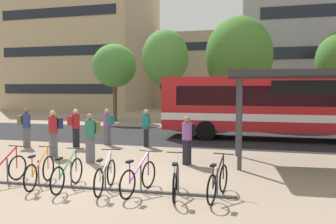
% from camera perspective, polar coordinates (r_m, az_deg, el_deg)
% --- Properties ---
extents(ground, '(200.00, 200.00, 0.00)m').
position_cam_1_polar(ground, '(9.74, -11.72, -11.57)').
color(ground, gray).
extents(bus_lane_asphalt, '(80.00, 7.20, 0.01)m').
position_cam_1_polar(bus_lane_asphalt, '(18.46, 1.29, -4.08)').
color(bus_lane_asphalt, '#232326').
rests_on(bus_lane_asphalt, ground).
extents(city_bus, '(12.07, 2.77, 3.20)m').
position_cam_1_polar(city_bus, '(17.87, 19.11, 1.14)').
color(city_bus, red).
rests_on(city_bus, ground).
extents(bike_rack, '(6.64, 0.40, 0.70)m').
position_cam_1_polar(bike_rack, '(8.91, -10.66, -12.41)').
color(bike_rack, '#47474C').
rests_on(bike_rack, ground).
extents(parked_bicycle_red_0, '(0.52, 1.72, 0.99)m').
position_cam_1_polar(parked_bicycle_red_0, '(10.18, -26.32, -8.99)').
color(parked_bicycle_red_0, black).
rests_on(parked_bicycle_red_0, ground).
extents(parked_bicycle_orange_1, '(0.52, 1.71, 0.99)m').
position_cam_1_polar(parked_bicycle_orange_1, '(9.67, -21.05, -9.51)').
color(parked_bicycle_orange_1, black).
rests_on(parked_bicycle_orange_1, ground).
extents(parked_bicycle_green_2, '(0.52, 1.72, 0.99)m').
position_cam_1_polar(parked_bicycle_green_2, '(9.17, -16.81, -10.15)').
color(parked_bicycle_green_2, black).
rests_on(parked_bicycle_green_2, ground).
extents(parked_bicycle_silver_3, '(0.52, 1.72, 0.99)m').
position_cam_1_polar(parked_bicycle_silver_3, '(8.76, -10.67, -10.72)').
color(parked_bicycle_silver_3, black).
rests_on(parked_bicycle_silver_3, ground).
extents(parked_bicycle_purple_4, '(0.54, 1.70, 0.99)m').
position_cam_1_polar(parked_bicycle_purple_4, '(8.47, -5.05, -11.18)').
color(parked_bicycle_purple_4, black).
rests_on(parked_bicycle_purple_4, ground).
extents(parked_bicycle_silver_5, '(0.52, 1.71, 0.99)m').
position_cam_1_polar(parked_bicycle_silver_5, '(8.22, 1.32, -11.64)').
color(parked_bicycle_silver_5, black).
rests_on(parked_bicycle_silver_5, ground).
extents(parked_bicycle_black_6, '(0.52, 1.71, 0.99)m').
position_cam_1_polar(parked_bicycle_black_6, '(8.15, 8.53, -11.82)').
color(parked_bicycle_black_6, black).
rests_on(parked_bicycle_black_6, ground).
extents(transit_shelter, '(6.10, 3.52, 3.18)m').
position_cam_1_polar(transit_shelter, '(12.22, 24.13, 5.42)').
color(transit_shelter, '#38383D').
rests_on(transit_shelter, ground).
extents(commuter_olive_pack_0, '(0.52, 0.61, 1.74)m').
position_cam_1_polar(commuter_olive_pack_0, '(12.04, -13.04, -3.72)').
color(commuter_olive_pack_0, '#565660').
rests_on(commuter_olive_pack_0, ground).
extents(commuter_navy_pack_1, '(0.56, 0.60, 1.78)m').
position_cam_1_polar(commuter_navy_pack_1, '(13.49, -18.92, -2.90)').
color(commuter_navy_pack_1, '#565660').
rests_on(commuter_navy_pack_1, ground).
extents(commuter_olive_pack_2, '(0.60, 0.48, 1.72)m').
position_cam_1_polar(commuter_olive_pack_2, '(16.06, -23.18, -2.07)').
color(commuter_olive_pack_2, '#565660').
rests_on(commuter_olive_pack_2, ground).
extents(commuter_teal_pack_3, '(0.60, 0.47, 1.67)m').
position_cam_1_polar(commuter_teal_pack_3, '(15.68, -10.28, -2.05)').
color(commuter_teal_pack_3, '#565660').
rests_on(commuter_teal_pack_3, ground).
extents(commuter_teal_pack_4, '(0.41, 0.57, 1.68)m').
position_cam_1_polar(commuter_teal_pack_4, '(14.94, -3.77, -2.29)').
color(commuter_teal_pack_4, black).
rests_on(commuter_teal_pack_4, ground).
extents(commuter_black_pack_5, '(0.47, 0.60, 1.66)m').
position_cam_1_polar(commuter_black_pack_5, '(11.49, 3.37, -4.23)').
color(commuter_black_pack_5, black).
rests_on(commuter_black_pack_5, ground).
extents(commuter_red_pack_6, '(0.59, 0.58, 1.71)m').
position_cam_1_polar(commuter_red_pack_6, '(15.26, -15.61, -2.21)').
color(commuter_red_pack_6, black).
rests_on(commuter_red_pack_6, ground).
extents(street_tree_0, '(3.43, 3.43, 6.97)m').
position_cam_1_polar(street_tree_0, '(24.98, -0.47, 9.28)').
color(street_tree_0, brown).
rests_on(street_tree_0, ground).
extents(street_tree_1, '(3.49, 3.49, 6.15)m').
position_cam_1_polar(street_tree_1, '(27.08, -9.13, 7.80)').
color(street_tree_1, brown).
rests_on(street_tree_1, ground).
extents(street_tree_3, '(4.94, 4.94, 7.96)m').
position_cam_1_polar(street_tree_3, '(25.65, 12.02, 9.33)').
color(street_tree_3, brown).
rests_on(street_tree_3, ground).
extents(building_left_wing, '(16.43, 13.77, 17.24)m').
position_cam_1_polar(building_left_wing, '(46.70, -13.76, 11.30)').
color(building_left_wing, tan).
rests_on(building_left_wing, ground).
extents(building_centre_block, '(14.51, 12.22, 10.40)m').
position_cam_1_polar(building_centre_block, '(51.48, 7.47, 6.87)').
color(building_centre_block, tan).
rests_on(building_centre_block, ground).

